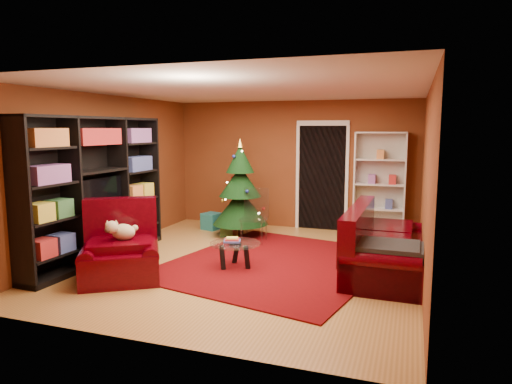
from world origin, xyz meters
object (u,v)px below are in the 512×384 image
(acrylic_chair, at_px, (254,219))
(gift_box_red, at_px, (230,225))
(christmas_tree, at_px, (240,189))
(media_unit, at_px, (96,190))
(gift_box_green, at_px, (226,230))
(gift_box_teal, at_px, (212,221))
(coffee_table, at_px, (235,255))
(white_bookshelf, at_px, (379,184))
(dog, at_px, (124,232))
(sofa, at_px, (387,240))
(rug, at_px, (276,263))
(armchair, at_px, (120,248))

(acrylic_chair, bearing_deg, gift_box_red, 129.22)
(christmas_tree, bearing_deg, media_unit, -124.20)
(media_unit, height_order, gift_box_green, media_unit)
(gift_box_teal, bearing_deg, gift_box_green, -41.60)
(gift_box_teal, xyz_separation_m, coffee_table, (1.42, -2.28, 0.03))
(media_unit, bearing_deg, white_bookshelf, 39.75)
(gift_box_teal, distance_m, coffee_table, 2.69)
(gift_box_red, distance_m, coffee_table, 2.51)
(dog, bearing_deg, acrylic_chair, 33.52)
(coffee_table, relative_size, acrylic_chair, 0.85)
(gift_box_red, height_order, sofa, sofa)
(white_bookshelf, height_order, dog, white_bookshelf)
(rug, distance_m, armchair, 2.31)
(rug, relative_size, christmas_tree, 1.82)
(gift_box_teal, bearing_deg, sofa, -26.77)
(armchair, bearing_deg, sofa, -9.31)
(white_bookshelf, relative_size, acrylic_chair, 2.30)
(gift_box_red, relative_size, sofa, 0.10)
(gift_box_red, relative_size, armchair, 0.21)
(armchair, xyz_separation_m, sofa, (3.41, 1.46, 0.05))
(dog, bearing_deg, gift_box_teal, 59.99)
(dog, xyz_separation_m, sofa, (3.40, 1.39, -0.16))
(media_unit, relative_size, sofa, 1.30)
(gift_box_red, xyz_separation_m, coffee_table, (1.03, -2.29, 0.08))
(gift_box_teal, distance_m, gift_box_green, 0.69)
(sofa, bearing_deg, white_bookshelf, 7.97)
(media_unit, xyz_separation_m, gift_box_red, (1.16, 2.58, -1.00))
(rug, xyz_separation_m, white_bookshelf, (1.31, 2.45, 0.98))
(media_unit, bearing_deg, dog, -31.86)
(white_bookshelf, relative_size, sofa, 0.91)
(gift_box_teal, distance_m, sofa, 3.97)
(christmas_tree, height_order, sofa, christmas_tree)
(white_bookshelf, bearing_deg, rug, -120.00)
(acrylic_chair, bearing_deg, gift_box_green, 147.72)
(dog, distance_m, acrylic_chair, 2.61)
(media_unit, xyz_separation_m, white_bookshelf, (4.01, 3.14, -0.12))
(dog, distance_m, coffee_table, 1.63)
(gift_box_green, distance_m, sofa, 3.32)
(sofa, bearing_deg, acrylic_chair, 68.19)
(rug, relative_size, media_unit, 1.17)
(rug, xyz_separation_m, christmas_tree, (-1.18, 1.55, 0.90))
(gift_box_teal, bearing_deg, rug, -44.25)
(gift_box_teal, relative_size, dog, 0.83)
(media_unit, xyz_separation_m, sofa, (4.29, 0.80, -0.63))
(dog, bearing_deg, sofa, -10.20)
(media_unit, height_order, armchair, media_unit)
(armchair, bearing_deg, gift_box_teal, 59.66)
(gift_box_teal, height_order, gift_box_red, gift_box_teal)
(christmas_tree, relative_size, white_bookshelf, 0.92)
(armchair, xyz_separation_m, acrylic_chair, (1.07, 2.45, 0.01))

